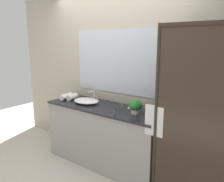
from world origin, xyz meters
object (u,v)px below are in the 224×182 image
object	(u,v)px
faucet	(94,97)
soap_dish	(132,108)
amenity_bottle_shampoo	(115,112)
amenity_bottle_body_wash	(122,106)
amenity_bottle_lotion	(157,113)
rolled_towel_near_edge	(66,96)
rolled_towel_middle	(72,97)
sink_basin	(86,101)
potted_plant	(136,106)

from	to	relation	value
faucet	soap_dish	world-z (taller)	faucet
amenity_bottle_shampoo	amenity_bottle_body_wash	bearing A→B (deg)	107.54
faucet	amenity_bottle_lotion	world-z (taller)	faucet
soap_dish	rolled_towel_near_edge	bearing A→B (deg)	-170.71
amenity_bottle_shampoo	rolled_towel_middle	distance (m)	1.01
faucet	rolled_towel_middle	bearing A→B (deg)	-152.98
amenity_bottle_body_wash	amenity_bottle_lotion	bearing A→B (deg)	-1.70
rolled_towel_near_edge	rolled_towel_middle	bearing A→B (deg)	17.29
amenity_bottle_body_wash	amenity_bottle_shampoo	size ratio (longest dim) A/B	1.05
sink_basin	rolled_towel_middle	bearing A→B (deg)	177.77
rolled_towel_near_edge	amenity_bottle_body_wash	bearing A→B (deg)	7.29
soap_dish	amenity_bottle_lotion	world-z (taller)	amenity_bottle_lotion
faucet	amenity_bottle_lotion	bearing A→B (deg)	-4.18
potted_plant	rolled_towel_near_edge	distance (m)	1.30
rolled_towel_near_edge	faucet	bearing A→B (deg)	24.64
amenity_bottle_lotion	amenity_bottle_body_wash	distance (m)	0.55
soap_dish	amenity_bottle_shampoo	xyz separation A→B (m)	(-0.04, -0.35, 0.02)
potted_plant	rolled_towel_near_edge	size ratio (longest dim) A/B	0.80
faucet	amenity_bottle_body_wash	bearing A→B (deg)	-6.52
faucet	soap_dish	size ratio (longest dim) A/B	1.70
amenity_bottle_lotion	soap_dish	bearing A→B (deg)	170.15
sink_basin	soap_dish	bearing A→B (deg)	13.00
faucet	rolled_towel_middle	size ratio (longest dim) A/B	0.90
faucet	amenity_bottle_shampoo	world-z (taller)	faucet
faucet	amenity_bottle_lotion	xyz separation A→B (m)	(1.13, -0.08, -0.02)
amenity_bottle_body_wash	rolled_towel_middle	size ratio (longest dim) A/B	0.40
sink_basin	rolled_towel_near_edge	distance (m)	0.43
faucet	soap_dish	xyz separation A→B (m)	(0.71, -0.01, -0.04)
amenity_bottle_lotion	amenity_bottle_shampoo	distance (m)	0.54
amenity_bottle_lotion	rolled_towel_middle	bearing A→B (deg)	-176.90
rolled_towel_middle	soap_dish	bearing A→B (deg)	8.40
sink_basin	amenity_bottle_lotion	size ratio (longest dim) A/B	4.86
sink_basin	amenity_bottle_shampoo	distance (m)	0.70
amenity_bottle_lotion	rolled_towel_middle	distance (m)	1.45
potted_plant	amenity_bottle_body_wash	world-z (taller)	potted_plant
rolled_towel_middle	rolled_towel_near_edge	bearing A→B (deg)	-162.71
sink_basin	rolled_towel_near_edge	bearing A→B (deg)	-177.05
soap_dish	rolled_towel_middle	xyz separation A→B (m)	(-1.03, -0.15, 0.03)
sink_basin	amenity_bottle_body_wash	xyz separation A→B (m)	(0.58, 0.11, 0.00)
soap_dish	amenity_bottle_lotion	size ratio (longest dim) A/B	1.18
amenity_bottle_body_wash	rolled_towel_middle	bearing A→B (deg)	-173.98
potted_plant	amenity_bottle_lotion	distance (m)	0.29
amenity_bottle_body_wash	rolled_towel_near_edge	size ratio (longest dim) A/B	0.33
soap_dish	amenity_bottle_body_wash	world-z (taller)	amenity_bottle_body_wash
soap_dish	rolled_towel_near_edge	distance (m)	1.15
soap_dish	amenity_bottle_body_wash	distance (m)	0.14
potted_plant	soap_dish	world-z (taller)	potted_plant
sink_basin	rolled_towel_middle	world-z (taller)	rolled_towel_middle
soap_dish	rolled_towel_near_edge	size ratio (longest dim) A/B	0.43
sink_basin	rolled_towel_middle	distance (m)	0.32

